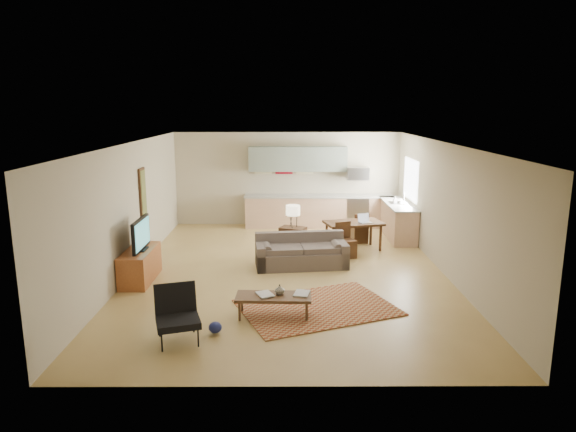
{
  "coord_description": "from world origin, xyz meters",
  "views": [
    {
      "loc": [
        -0.04,
        -10.32,
        3.44
      ],
      "look_at": [
        0.0,
        0.3,
        1.15
      ],
      "focal_mm": 32.0,
      "sensor_mm": 36.0,
      "label": 1
    }
  ],
  "objects_px": {
    "coffee_table": "(274,306)",
    "sofa": "(301,251)",
    "armchair": "(178,316)",
    "console_table": "(293,241)",
    "tv_credenza": "(140,265)",
    "dining_table": "(353,236)"
  },
  "relations": [
    {
      "from": "sofa",
      "to": "console_table",
      "type": "bearing_deg",
      "value": 94.23
    },
    {
      "from": "coffee_table",
      "to": "tv_credenza",
      "type": "height_order",
      "value": "tv_credenza"
    },
    {
      "from": "sofa",
      "to": "armchair",
      "type": "xyz_separation_m",
      "value": [
        -1.94,
        -3.63,
        0.05
      ]
    },
    {
      "from": "console_table",
      "to": "dining_table",
      "type": "height_order",
      "value": "dining_table"
    },
    {
      "from": "coffee_table",
      "to": "dining_table",
      "type": "bearing_deg",
      "value": 67.61
    },
    {
      "from": "tv_credenza",
      "to": "dining_table",
      "type": "height_order",
      "value": "dining_table"
    },
    {
      "from": "coffee_table",
      "to": "console_table",
      "type": "relative_size",
      "value": 1.87
    },
    {
      "from": "coffee_table",
      "to": "sofa",
      "type": "bearing_deg",
      "value": 80.6
    },
    {
      "from": "armchair",
      "to": "console_table",
      "type": "distance_m",
      "value": 4.85
    },
    {
      "from": "sofa",
      "to": "armchair",
      "type": "distance_m",
      "value": 4.11
    },
    {
      "from": "armchair",
      "to": "dining_table",
      "type": "bearing_deg",
      "value": 39.76
    },
    {
      "from": "sofa",
      "to": "tv_credenza",
      "type": "distance_m",
      "value": 3.37
    },
    {
      "from": "coffee_table",
      "to": "armchair",
      "type": "relative_size",
      "value": 1.52
    },
    {
      "from": "coffee_table",
      "to": "dining_table",
      "type": "xyz_separation_m",
      "value": [
        1.84,
        4.09,
        0.15
      ]
    },
    {
      "from": "armchair",
      "to": "tv_credenza",
      "type": "relative_size",
      "value": 0.6
    },
    {
      "from": "console_table",
      "to": "dining_table",
      "type": "xyz_separation_m",
      "value": [
        1.48,
        0.48,
        0.01
      ]
    },
    {
      "from": "tv_credenza",
      "to": "dining_table",
      "type": "xyz_separation_m",
      "value": [
        4.56,
        2.26,
        0.03
      ]
    },
    {
      "from": "console_table",
      "to": "armchair",
      "type": "bearing_deg",
      "value": -89.28
    },
    {
      "from": "dining_table",
      "to": "armchair",
      "type": "bearing_deg",
      "value": -137.08
    },
    {
      "from": "armchair",
      "to": "console_table",
      "type": "xyz_separation_m",
      "value": [
        1.76,
        4.52,
        -0.08
      ]
    },
    {
      "from": "coffee_table",
      "to": "console_table",
      "type": "bearing_deg",
      "value": 86.04
    },
    {
      "from": "coffee_table",
      "to": "console_table",
      "type": "xyz_separation_m",
      "value": [
        0.37,
        3.61,
        0.15
      ]
    }
  ]
}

